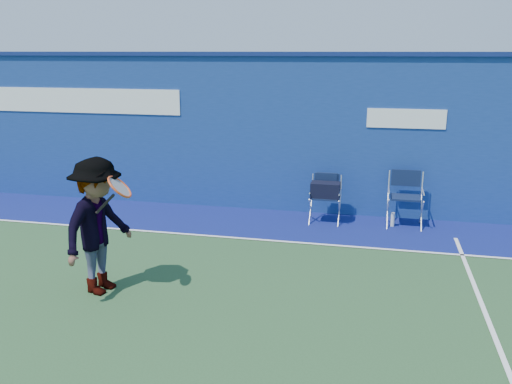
% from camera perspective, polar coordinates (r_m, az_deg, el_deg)
% --- Properties ---
extents(ground, '(80.00, 80.00, 0.00)m').
position_cam_1_polar(ground, '(6.82, -16.37, -13.02)').
color(ground, '#284B28').
rests_on(ground, ground).
extents(stadium_wall, '(24.00, 0.50, 3.08)m').
position_cam_1_polar(stadium_wall, '(10.98, -3.87, 6.53)').
color(stadium_wall, navy).
rests_on(stadium_wall, ground).
extents(out_of_bounds_strip, '(24.00, 1.80, 0.01)m').
position_cam_1_polar(out_of_bounds_strip, '(10.30, -5.44, -2.89)').
color(out_of_bounds_strip, navy).
rests_on(out_of_bounds_strip, ground).
extents(court_lines, '(24.00, 12.00, 0.01)m').
position_cam_1_polar(court_lines, '(7.28, -14.09, -10.89)').
color(court_lines, white).
rests_on(court_lines, out_of_bounds_strip).
extents(directors_chair_left, '(0.53, 0.49, 0.89)m').
position_cam_1_polar(directors_chair_left, '(10.08, 7.29, -1.11)').
color(directors_chair_left, silver).
rests_on(directors_chair_left, ground).
extents(directors_chair_right, '(0.59, 0.53, 0.99)m').
position_cam_1_polar(directors_chair_right, '(10.17, 15.36, -1.78)').
color(directors_chair_right, silver).
rests_on(directors_chair_right, ground).
extents(water_bottle, '(0.07, 0.07, 0.26)m').
position_cam_1_polar(water_bottle, '(10.13, 14.19, -2.84)').
color(water_bottle, silver).
rests_on(water_bottle, ground).
extents(tennis_player, '(1.02, 1.28, 1.80)m').
position_cam_1_polar(tennis_player, '(7.30, -16.27, -3.46)').
color(tennis_player, '#EA4738').
rests_on(tennis_player, ground).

